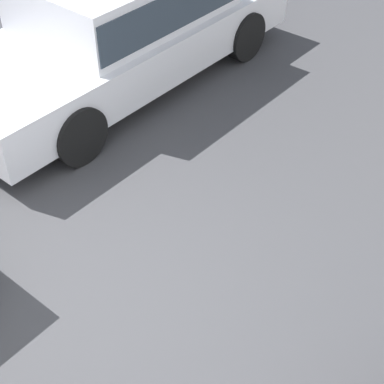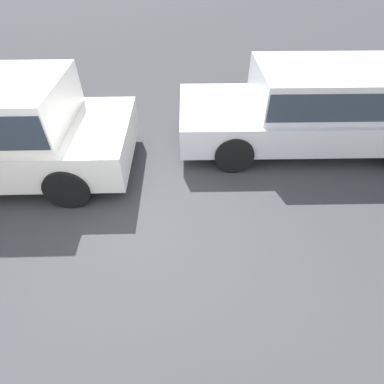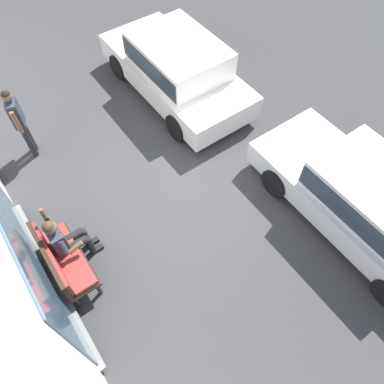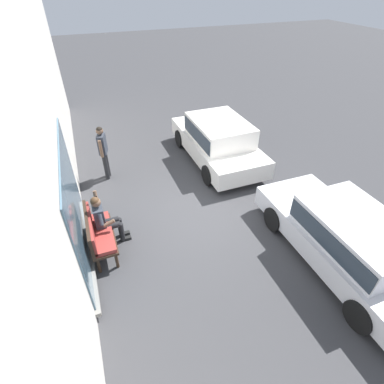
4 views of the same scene
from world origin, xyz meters
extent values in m
plane|color=#38383A|center=(0.00, 0.00, 0.00)|extent=(60.00, 60.00, 0.00)
cube|color=silver|center=(-2.73, -2.15, 0.49)|extent=(4.52, 1.76, 0.52)
cube|color=silver|center=(-2.91, -2.15, 1.06)|extent=(2.35, 1.55, 0.61)
cube|color=#28333D|center=(-2.91, -2.15, 1.06)|extent=(2.30, 1.58, 0.43)
cylinder|color=black|center=(-1.33, -1.31, 0.31)|extent=(0.62, 0.18, 0.62)
cylinder|color=black|center=(-1.33, -2.99, 0.31)|extent=(0.62, 0.18, 0.62)
cylinder|color=black|center=(-4.13, -2.99, 0.31)|extent=(0.62, 0.18, 0.62)
cylinder|color=black|center=(1.09, -0.54, 0.32)|extent=(0.64, 0.18, 0.64)
cylinder|color=black|center=(1.10, -2.30, 0.32)|extent=(0.64, 0.18, 0.64)
camera|label=1|loc=(1.59, 2.60, 3.70)|focal=55.00mm
camera|label=2|loc=(-0.59, 2.60, 3.08)|focal=28.00mm
camera|label=3|loc=(-3.92, 2.60, 6.43)|focal=35.00mm
camera|label=4|loc=(-5.86, 2.60, 5.38)|focal=28.00mm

